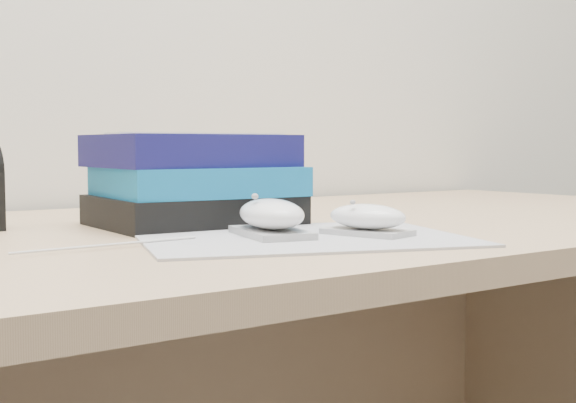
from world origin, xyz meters
TOP-DOWN VIEW (x-y plane):
  - desk at (0.00, 1.64)m, footprint 1.60×0.80m
  - mousepad at (-0.12, 1.41)m, footprint 0.43×0.38m
  - mouse_rear at (-0.15, 1.43)m, footprint 0.09×0.13m
  - mouse_front at (-0.06, 1.37)m, footprint 0.08×0.11m
  - usb_cable at (-0.34, 1.45)m, footprint 0.21×0.02m
  - book_stack at (-0.15, 1.61)m, footprint 0.26×0.21m

SIDE VIEW (x-z plane):
  - desk at x=0.00m, z-range 0.13..0.86m
  - mousepad at x=-0.12m, z-range 0.73..0.73m
  - usb_cable at x=-0.34m, z-range 0.73..0.74m
  - mouse_front at x=-0.06m, z-range 0.73..0.77m
  - mouse_rear at x=-0.15m, z-range 0.73..0.78m
  - book_stack at x=-0.15m, z-range 0.73..0.85m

